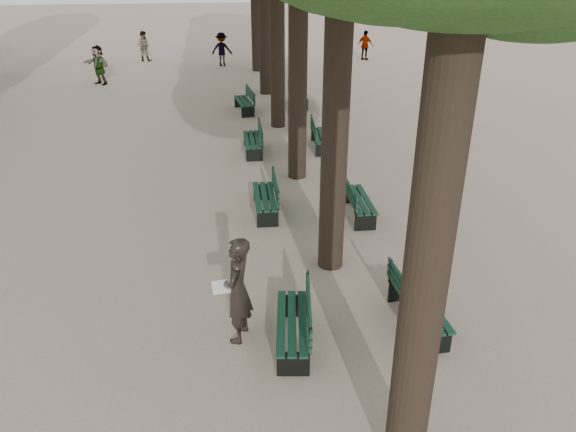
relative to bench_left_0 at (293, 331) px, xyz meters
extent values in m
plane|color=tan|center=(-0.37, -0.52, -0.27)|extent=(120.00, 120.00, 0.00)
cylinder|color=#33261C|center=(1.13, -2.52, 3.48)|extent=(0.52, 0.52, 7.50)
cylinder|color=#33261C|center=(1.13, 2.48, 3.48)|extent=(0.52, 0.52, 7.50)
cylinder|color=#33261C|center=(1.13, 7.48, 3.48)|extent=(0.52, 0.52, 7.50)
cylinder|color=#33261C|center=(1.13, 12.48, 3.48)|extent=(0.52, 0.52, 7.50)
cylinder|color=#33261C|center=(1.13, 17.48, 3.48)|extent=(0.52, 0.52, 7.50)
cube|color=black|center=(-0.02, 0.00, -0.05)|extent=(0.75, 1.85, 0.45)
cube|color=black|center=(-0.02, 0.00, 0.18)|extent=(0.77, 1.85, 0.04)
cube|color=black|center=(0.26, -0.03, 0.45)|extent=(0.27, 1.79, 0.40)
cube|color=black|center=(-0.02, 5.17, -0.05)|extent=(0.56, 1.81, 0.45)
cube|color=black|center=(-0.02, 5.17, 0.18)|extent=(0.58, 1.81, 0.04)
cube|color=black|center=(0.26, 5.16, 0.45)|extent=(0.08, 1.80, 0.40)
cube|color=black|center=(-0.02, 9.67, -0.05)|extent=(0.54, 1.81, 0.45)
cube|color=black|center=(-0.02, 9.67, 0.18)|extent=(0.56, 1.81, 0.04)
cube|color=black|center=(0.26, 9.67, 0.45)|extent=(0.06, 1.80, 0.40)
cube|color=black|center=(-0.02, 14.53, -0.05)|extent=(0.74, 1.85, 0.45)
cube|color=black|center=(-0.02, 14.53, 0.18)|extent=(0.76, 1.85, 0.04)
cube|color=black|center=(0.26, 14.57, 0.45)|extent=(0.27, 1.79, 0.40)
cube|color=black|center=(2.28, 0.23, -0.05)|extent=(0.63, 1.83, 0.45)
cube|color=black|center=(2.28, 0.23, 0.18)|extent=(0.65, 1.83, 0.04)
cube|color=black|center=(2.00, 0.22, 0.45)|extent=(0.15, 1.80, 0.40)
cube|color=black|center=(2.28, 4.69, -0.05)|extent=(0.54, 1.81, 0.45)
cube|color=black|center=(2.28, 4.69, 0.18)|extent=(0.56, 1.81, 0.04)
cube|color=black|center=(2.00, 4.70, 0.45)|extent=(0.06, 1.80, 0.40)
cube|color=black|center=(2.28, 9.81, -0.05)|extent=(0.66, 1.83, 0.45)
cube|color=black|center=(2.28, 9.81, 0.18)|extent=(0.68, 1.84, 0.04)
cube|color=black|center=(2.00, 9.83, 0.45)|extent=(0.18, 1.80, 0.40)
cube|color=black|center=(2.28, 15.16, -0.05)|extent=(0.59, 1.82, 0.45)
cube|color=black|center=(2.28, 15.16, 0.18)|extent=(0.61, 1.82, 0.04)
cube|color=black|center=(2.00, 15.15, 0.45)|extent=(0.11, 1.80, 0.40)
imported|color=black|center=(-0.88, 0.30, 0.69)|extent=(0.61, 0.85, 1.92)
cube|color=white|center=(-1.13, 0.30, 0.78)|extent=(0.37, 0.29, 0.12)
imported|color=#262628|center=(-0.66, 24.02, 0.60)|extent=(1.17, 0.54, 1.75)
imported|color=#262628|center=(7.49, 24.61, 0.55)|extent=(0.93, 0.88, 1.63)
imported|color=#262628|center=(-5.04, 25.99, 0.55)|extent=(0.86, 0.55, 1.64)
imported|color=#262628|center=(-6.54, 20.29, 0.63)|extent=(1.48, 1.40, 1.81)
imported|color=#262628|center=(1.46, 24.46, 0.61)|extent=(0.93, 0.64, 1.76)
camera|label=1|loc=(-1.04, -7.55, 5.90)|focal=35.00mm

